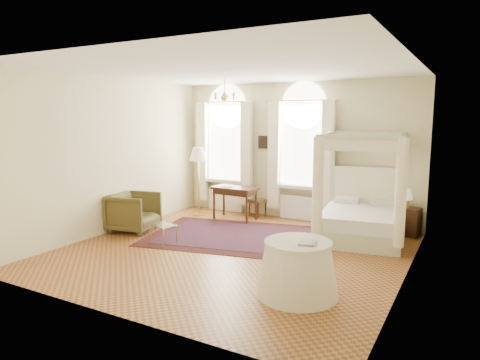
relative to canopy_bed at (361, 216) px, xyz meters
The scene contains 18 objects.
ground 2.73m from the canopy_bed, 134.28° to the right, with size 6.00×6.00×0.00m, color #9E5F2E.
room_walls 3.07m from the canopy_bed, 134.28° to the right, with size 6.00×6.00×6.00m.
window_left 4.02m from the canopy_bed, 165.83° to the left, with size 1.62×0.27×3.29m.
window_right 2.17m from the canopy_bed, 150.34° to the left, with size 1.62×0.27×3.29m.
chandelier 3.75m from the canopy_bed, 165.44° to the right, with size 0.51×0.45×0.50m.
wall_pictures 2.50m from the canopy_bed, 149.55° to the left, with size 2.54×0.03×0.39m.
canopy_bed is the anchor object (origin of this frame).
nightstand 1.15m from the canopy_bed, 43.31° to the left, with size 0.42×0.38×0.59m, color #3D1F10.
nightstand_lamp 1.13m from the canopy_bed, 45.43° to the left, with size 0.27×0.27×0.39m.
writing_desk 3.10m from the canopy_bed, behind, with size 1.09×0.61×0.80m.
laptop 3.28m from the canopy_bed, behind, with size 0.30×0.19×0.02m, color black.
stool 2.84m from the canopy_bed, 164.08° to the left, with size 0.47×0.47×0.44m.
armchair 4.81m from the canopy_bed, 158.53° to the right, with size 0.91×0.93×0.85m, color #483F1F.
coffee_table 3.98m from the canopy_bed, 147.83° to the right, with size 0.61×0.51×0.36m.
floor_lamp 4.22m from the canopy_bed, behind, with size 0.44×0.44×1.72m.
oriental_rug 2.60m from the canopy_bed, 155.87° to the right, with size 4.02×3.26×0.01m.
side_table 3.22m from the canopy_bed, 91.78° to the right, with size 1.15×1.15×0.78m.
book 3.29m from the canopy_bed, 91.11° to the right, with size 0.22×0.30×0.03m, color black.
Camera 1 is at (3.84, -6.67, 2.48)m, focal length 32.00 mm.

